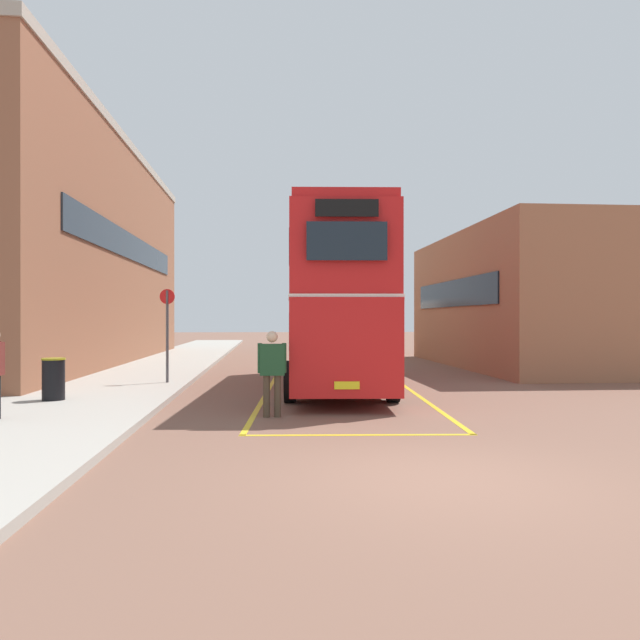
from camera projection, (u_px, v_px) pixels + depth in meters
The scene contains 10 objects.
ground_plane at pixel (329, 374), 21.88m from camera, with size 135.60×135.60×0.00m, color brown.
sidewalk_left at pixel (159, 368), 23.73m from camera, with size 4.00×57.60×0.14m, color #A39E93.
brick_building_left at pixel (50, 253), 25.78m from camera, with size 7.01×23.44×9.61m.
depot_building_right at pixel (529, 300), 25.46m from camera, with size 6.70×13.54×5.55m.
double_decker_bus at pixel (336, 301), 17.67m from camera, with size 3.22×10.75×4.75m.
single_deck_bus at pixel (352, 325), 37.11m from camera, with size 3.24×9.18×3.02m.
pedestrian_boarding at pixel (272, 367), 12.22m from camera, with size 0.59×0.25×1.75m.
litter_bin at pixel (54, 379), 13.77m from camera, with size 0.52×0.52×0.96m.
bus_stop_sign at pixel (167, 326), 17.57m from camera, with size 0.44×0.09×2.73m.
bay_marking_yellow at pixel (341, 395), 15.74m from camera, with size 4.91×12.88×0.01m.
Camera 1 is at (-2.12, -7.38, 2.00)m, focal length 33.82 mm.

